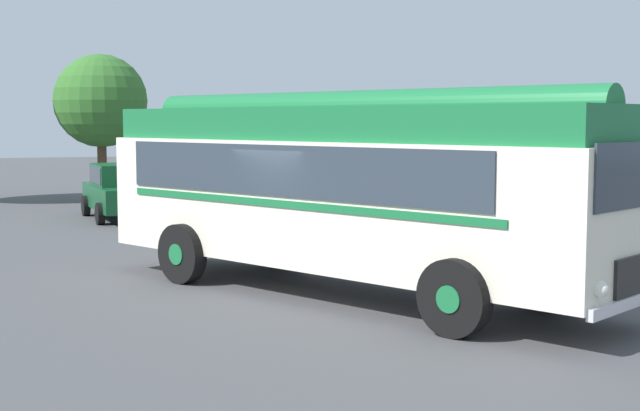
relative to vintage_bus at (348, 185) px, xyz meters
The scene contains 5 objects.
ground_plane 2.05m from the vintage_bus, 142.24° to the left, with size 120.00×120.00×0.00m, color #474749.
vintage_bus is the anchor object (origin of this frame).
car_near_left 13.54m from the vintage_bus, 100.61° to the left, with size 2.24×4.34×1.66m.
car_mid_left 13.15m from the vintage_bus, 87.79° to the left, with size 2.25×4.34×1.66m.
tree_centre 19.99m from the vintage_bus, 97.31° to the left, with size 3.43×3.43×5.42m.
Camera 1 is at (-4.59, -14.72, 2.99)m, focal length 50.00 mm.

